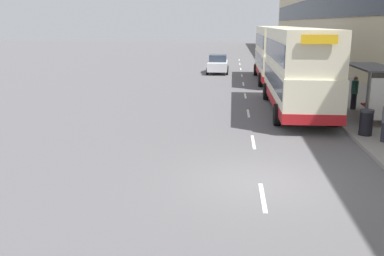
{
  "coord_description": "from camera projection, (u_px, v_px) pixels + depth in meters",
  "views": [
    {
      "loc": [
        -0.91,
        -12.01,
        4.57
      ],
      "look_at": [
        -3.68,
        17.86,
        -2.81
      ],
      "focal_mm": 40.0,
      "sensor_mm": 36.0,
      "label": 1
    }
  ],
  "objects": [
    {
      "name": "ground_plane",
      "position": [
        260.0,
        182.0,
        12.63
      ],
      "size": [
        220.0,
        220.0,
        0.0
      ],
      "primitive_type": "plane",
      "color": "#5B595B"
    },
    {
      "name": "pavement",
      "position": [
        296.0,
        63.0,
        49.25
      ],
      "size": [
        5.0,
        93.0,
        0.14
      ],
      "color": "gray",
      "rests_on": "ground_plane"
    },
    {
      "name": "terrace_facade",
      "position": [
        337.0,
        0.0,
        47.23
      ],
      "size": [
        3.1,
        93.0,
        14.09
      ],
      "color": "#C6B793",
      "rests_on": "ground_plane"
    },
    {
      "name": "lane_mark_0",
      "position": [
        263.0,
        197.0,
        11.51
      ],
      "size": [
        0.12,
        2.0,
        0.01
      ],
      "color": "silver",
      "rests_on": "ground_plane"
    },
    {
      "name": "lane_mark_1",
      "position": [
        253.0,
        142.0,
        16.85
      ],
      "size": [
        0.12,
        2.0,
        0.01
      ],
      "color": "silver",
      "rests_on": "ground_plane"
    },
    {
      "name": "lane_mark_2",
      "position": [
        248.0,
        113.0,
        22.19
      ],
      "size": [
        0.12,
        2.0,
        0.01
      ],
      "color": "silver",
      "rests_on": "ground_plane"
    },
    {
      "name": "lane_mark_3",
      "position": [
        245.0,
        96.0,
        27.54
      ],
      "size": [
        0.12,
        2.0,
        0.01
      ],
      "color": "silver",
      "rests_on": "ground_plane"
    },
    {
      "name": "lane_mark_4",
      "position": [
        243.0,
        84.0,
        32.88
      ],
      "size": [
        0.12,
        2.0,
        0.01
      ],
      "color": "silver",
      "rests_on": "ground_plane"
    },
    {
      "name": "lane_mark_5",
      "position": [
        242.0,
        75.0,
        38.23
      ],
      "size": [
        0.12,
        2.0,
        0.01
      ],
      "color": "silver",
      "rests_on": "ground_plane"
    },
    {
      "name": "lane_mark_6",
      "position": [
        241.0,
        69.0,
        43.57
      ],
      "size": [
        0.12,
        2.0,
        0.01
      ],
      "color": "silver",
      "rests_on": "ground_plane"
    },
    {
      "name": "lane_mark_7",
      "position": [
        240.0,
        64.0,
        48.91
      ],
      "size": [
        0.12,
        2.0,
        0.01
      ],
      "color": "silver",
      "rests_on": "ground_plane"
    },
    {
      "name": "lane_mark_8",
      "position": [
        239.0,
        60.0,
        54.26
      ],
      "size": [
        0.12,
        2.0,
        0.01
      ],
      "color": "silver",
      "rests_on": "ground_plane"
    },
    {
      "name": "bus_shelter",
      "position": [
        377.0,
        83.0,
        19.71
      ],
      "size": [
        1.6,
        4.2,
        2.48
      ],
      "color": "#4C4C51",
      "rests_on": "ground_plane"
    },
    {
      "name": "double_decker_bus_near",
      "position": [
        297.0,
        68.0,
        22.1
      ],
      "size": [
        2.85,
        10.54,
        4.3
      ],
      "color": "beige",
      "rests_on": "ground_plane"
    },
    {
      "name": "double_decker_bus_ahead",
      "position": [
        275.0,
        52.0,
        34.15
      ],
      "size": [
        2.85,
        10.73,
        4.3
      ],
      "color": "beige",
      "rests_on": "ground_plane"
    },
    {
      "name": "car_0",
      "position": [
        218.0,
        64.0,
        39.92
      ],
      "size": [
        1.98,
        4.4,
        1.71
      ],
      "rotation": [
        0.0,
        0.0,
        3.14
      ],
      "color": "silver",
      "rests_on": "ground_plane"
    },
    {
      "name": "pedestrian_3",
      "position": [
        354.0,
        92.0,
        22.4
      ],
      "size": [
        0.34,
        0.34,
        1.74
      ],
      "color": "#23232D",
      "rests_on": "ground_plane"
    },
    {
      "name": "litter_bin",
      "position": [
        366.0,
        122.0,
        17.25
      ],
      "size": [
        0.55,
        0.55,
        1.05
      ],
      "color": "black",
      "rests_on": "ground_plane"
    }
  ]
}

